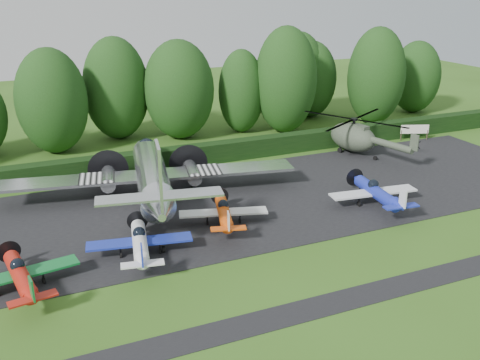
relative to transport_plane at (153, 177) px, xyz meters
name	(u,v)px	position (x,y,z in m)	size (l,w,h in m)	color
ground	(248,265)	(2.94, -13.07, -2.25)	(160.00, 160.00, 0.00)	#305718
apron	(199,209)	(2.94, -3.07, -2.25)	(70.00, 18.00, 0.01)	black
taxiway_verge	(291,314)	(2.94, -19.07, -2.25)	(70.00, 2.00, 0.00)	black
hedgerow	(163,168)	(2.94, 7.93, -2.25)	(90.00, 1.60, 2.00)	black
transport_plane	(153,177)	(0.00, 0.00, 0.00)	(25.19, 19.32, 8.07)	silver
light_plane_red	(21,275)	(-10.92, -10.61, -1.12)	(7.08, 7.44, 2.72)	#AD1B0F
light_plane_white	(140,242)	(-3.35, -9.21, -1.11)	(7.13, 7.50, 2.74)	white
light_plane_orange	(224,213)	(3.70, -6.77, -1.16)	(6.80, 7.15, 2.61)	#DE4C0D
light_plane_blue	(377,192)	(16.76, -8.20, -1.04)	(7.59, 7.98, 2.92)	#1B29A5
helicopter	(353,135)	(23.21, 4.70, -0.16)	(12.08, 14.14, 3.89)	#354132
sign_board	(415,130)	(32.71, 6.04, -0.99)	(3.31, 0.12, 1.86)	#3F3326
tree_2	(52,101)	(-6.19, 17.75, 3.38)	(7.49, 7.49, 11.28)	black
tree_3	(179,90)	(7.89, 17.90, 3.49)	(8.17, 8.17, 11.50)	black
tree_4	(241,92)	(15.55, 17.46, 2.77)	(5.56, 5.56, 10.09)	black
tree_5	(416,77)	(42.13, 17.65, 2.70)	(6.75, 6.75, 9.93)	black
tree_6	(311,79)	(27.31, 21.04, 2.85)	(6.83, 6.83, 10.22)	black
tree_8	(116,89)	(1.15, 20.58, 3.66)	(7.53, 7.53, 11.85)	black
tree_10	(286,80)	(20.47, 15.37, 4.13)	(7.45, 7.45, 12.78)	black
tree_11	(376,76)	(33.04, 14.55, 3.90)	(7.30, 7.30, 12.33)	black
tree_13	(298,75)	(25.49, 21.30, 3.46)	(7.02, 7.02, 11.45)	black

